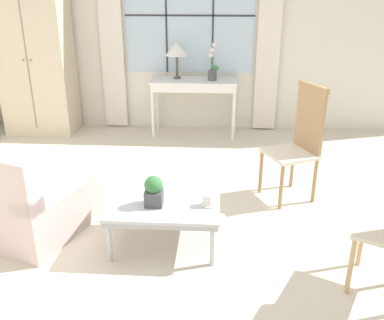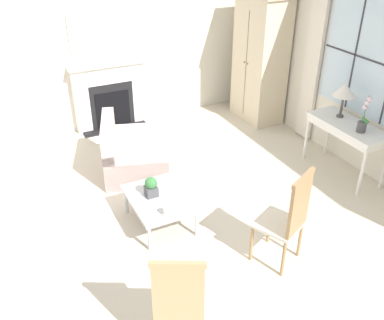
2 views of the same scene
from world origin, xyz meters
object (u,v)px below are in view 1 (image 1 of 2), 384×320
Objects in this scene: side_chair_wooden at (300,137)px; pillar_candle at (208,200)px; armoire at (35,54)px; table_lamp at (177,49)px; console_table at (194,86)px; potted_plant_small at (154,191)px; armchair_upholstered at (20,202)px; potted_orchid at (212,68)px; coffee_table at (165,205)px.

pillar_candle is (-0.86, -0.99, -0.19)m from side_chair_wooden.
armoire is 4.47× the size of table_lamp.
console_table is 0.54m from table_lamp.
table_lamp is 4.02× the size of pillar_candle.
side_chair_wooden is at bearing 38.10° from potted_plant_small.
potted_plant_small is (2.05, -2.87, -0.60)m from armoire.
pillar_candle is at bearing -5.87° from armchair_upholstered.
pillar_candle is at bearing 2.16° from potted_plant_small.
potted_orchid reaches higher than console_table.
armchair_upholstered is 1.64m from pillar_candle.
potted_orchid is 3.18m from armchair_upholstered.
armchair_upholstered is 1.36× the size of coffee_table.
armchair_upholstered is 1.24m from potted_plant_small.
console_table is at bearing 121.43° from side_chair_wooden.
potted_orchid is 0.57× the size of coffee_table.
console_table reaches higher than pillar_candle.
armchair_upholstered is at bearing -161.60° from side_chair_wooden.
side_chair_wooden is at bearing 49.06° from pillar_candle.
side_chair_wooden is (1.15, -1.88, -0.07)m from console_table.
potted_plant_small reaches higher than coffee_table.
armoire reaches higher than armchair_upholstered.
potted_plant_small is 2.01× the size of pillar_candle.
armchair_upholstered is (-1.10, -2.76, -0.91)m from table_lamp.
table_lamp reaches higher than console_table.
side_chair_wooden is at bearing -54.30° from table_lamp.
table_lamp is (-0.24, 0.05, 0.48)m from console_table.
armchair_upholstered is (0.85, -2.69, -0.84)m from armoire.
coffee_table is at bearing -5.06° from armchair_upholstered.
armoire is at bearing -177.94° from table_lamp.
table_lamp is 0.55× the size of coffee_table.
potted_orchid is at bearing -10.67° from table_lamp.
table_lamp is 3.11m from armchair_upholstered.
armoire reaches higher than potted_orchid.
pillar_candle is at bearing -130.94° from side_chair_wooden.
console_table is 2.20m from side_chair_wooden.
table_lamp is 3.00m from coffee_table.
coffee_table is at bearing -142.27° from side_chair_wooden.
console_table is 9.70× the size of pillar_candle.
pillar_candle is (1.63, -0.17, 0.16)m from armchair_upholstered.
armchair_upholstered is 1.28m from coffee_table.
armoire is 2.23m from console_table.
table_lamp reaches higher than pillar_candle.
potted_orchid reaches higher than armchair_upholstered.
potted_orchid reaches higher than coffee_table.
armoire is at bearing 130.95° from pillar_candle.
side_chair_wooden is 4.62× the size of potted_plant_small.
armchair_upholstered reaches higher than potted_plant_small.
potted_plant_small is (1.20, -0.18, 0.24)m from armchair_upholstered.
side_chair_wooden is (2.49, 0.83, 0.35)m from armchair_upholstered.
armoire is 1.85× the size of console_table.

